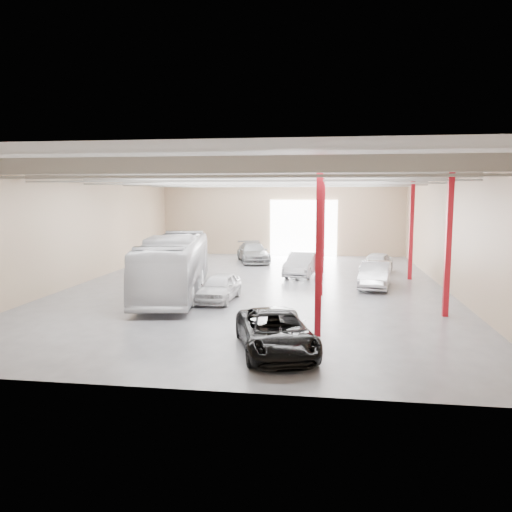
% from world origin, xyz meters
% --- Properties ---
extents(depot_shell, '(22.12, 32.12, 7.06)m').
position_xyz_m(depot_shell, '(0.13, 0.48, 4.98)').
color(depot_shell, '#4F5055').
rests_on(depot_shell, ground).
extents(coach_bus, '(4.64, 12.09, 3.29)m').
position_xyz_m(coach_bus, '(-4.21, -2.93, 1.64)').
color(coach_bus, silver).
rests_on(coach_bus, ground).
extents(black_sedan, '(3.74, 5.67, 1.45)m').
position_xyz_m(black_sedan, '(2.37, -12.27, 0.72)').
color(black_sedan, black).
rests_on(black_sedan, ground).
extents(car_row_a, '(1.92, 4.27, 1.42)m').
position_xyz_m(car_row_a, '(-1.42, -4.15, 0.71)').
color(car_row_a, silver).
rests_on(car_row_a, ground).
extents(car_row_b, '(2.43, 5.03, 1.59)m').
position_xyz_m(car_row_b, '(2.46, 4.50, 0.80)').
color(car_row_b, '#B8B8BD').
rests_on(car_row_b, ground).
extents(car_row_c, '(3.72, 5.84, 1.58)m').
position_xyz_m(car_row_c, '(-1.85, 10.83, 0.79)').
color(car_row_c, gray).
rests_on(car_row_c, ground).
extents(car_right_near, '(2.40, 4.91, 1.55)m').
position_xyz_m(car_right_near, '(6.98, 0.71, 0.77)').
color(car_right_near, '#B9B9BF').
rests_on(car_right_near, ground).
extents(car_right_far, '(2.97, 4.72, 1.50)m').
position_xyz_m(car_right_far, '(7.54, 5.91, 0.75)').
color(car_right_far, silver).
rests_on(car_right_far, ground).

